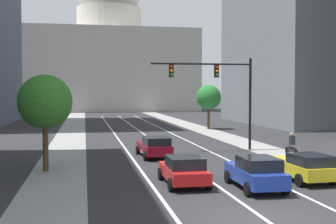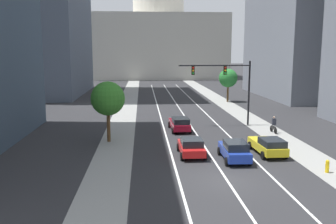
{
  "view_description": "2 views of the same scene",
  "coord_description": "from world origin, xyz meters",
  "px_view_note": "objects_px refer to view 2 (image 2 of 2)",
  "views": [
    {
      "loc": [
        -6.32,
        -15.06,
        4.57
      ],
      "look_at": [
        -1.24,
        11.81,
        3.33
      ],
      "focal_mm": 47.32,
      "sensor_mm": 36.0,
      "label": 1
    },
    {
      "loc": [
        -5.4,
        -22.39,
        8.22
      ],
      "look_at": [
        -2.28,
        22.23,
        0.9
      ],
      "focal_mm": 39.41,
      "sensor_mm": 36.0,
      "label": 2
    }
  ],
  "objects_px": {
    "car_blue": "(234,150)",
    "fire_hydrant": "(327,166)",
    "car_yellow": "(268,145)",
    "car_crimson": "(180,124)",
    "capitol_building": "(159,35)",
    "street_tree_near_right": "(228,78)",
    "street_tree_mid_left": "(108,99)",
    "traffic_signal_mast": "(228,79)",
    "cyclist": "(274,125)",
    "car_red": "(191,147)"
  },
  "relations": [
    {
      "from": "car_blue",
      "to": "fire_hydrant",
      "type": "bearing_deg",
      "value": -118.75
    },
    {
      "from": "car_yellow",
      "to": "car_crimson",
      "type": "bearing_deg",
      "value": 31.3
    },
    {
      "from": "capitol_building",
      "to": "street_tree_near_right",
      "type": "xyz_separation_m",
      "value": [
        8.73,
        -61.14,
        -9.67
      ]
    },
    {
      "from": "street_tree_near_right",
      "to": "street_tree_mid_left",
      "type": "distance_m",
      "value": 31.56
    },
    {
      "from": "traffic_signal_mast",
      "to": "cyclist",
      "type": "distance_m",
      "value": 7.23
    },
    {
      "from": "car_red",
      "to": "street_tree_mid_left",
      "type": "xyz_separation_m",
      "value": [
        -6.99,
        5.19,
        3.25
      ]
    },
    {
      "from": "traffic_signal_mast",
      "to": "cyclist",
      "type": "relative_size",
      "value": 4.67
    },
    {
      "from": "car_red",
      "to": "street_tree_mid_left",
      "type": "relative_size",
      "value": 0.73
    },
    {
      "from": "traffic_signal_mast",
      "to": "fire_hydrant",
      "type": "bearing_deg",
      "value": -79.48
    },
    {
      "from": "car_crimson",
      "to": "car_yellow",
      "type": "distance_m",
      "value": 11.33
    },
    {
      "from": "car_blue",
      "to": "car_crimson",
      "type": "relative_size",
      "value": 0.92
    },
    {
      "from": "car_blue",
      "to": "street_tree_mid_left",
      "type": "height_order",
      "value": "street_tree_mid_left"
    },
    {
      "from": "street_tree_near_right",
      "to": "street_tree_mid_left",
      "type": "height_order",
      "value": "street_tree_mid_left"
    },
    {
      "from": "capitol_building",
      "to": "street_tree_near_right",
      "type": "height_order",
      "value": "capitol_building"
    },
    {
      "from": "car_yellow",
      "to": "street_tree_mid_left",
      "type": "distance_m",
      "value": 14.62
    },
    {
      "from": "car_blue",
      "to": "cyclist",
      "type": "bearing_deg",
      "value": -33.46
    },
    {
      "from": "capitol_building",
      "to": "fire_hydrant",
      "type": "distance_m",
      "value": 98.69
    },
    {
      "from": "fire_hydrant",
      "to": "car_red",
      "type": "bearing_deg",
      "value": 151.32
    },
    {
      "from": "capitol_building",
      "to": "traffic_signal_mast",
      "type": "xyz_separation_m",
      "value": [
        4.1,
        -80.7,
        -8.4
      ]
    },
    {
      "from": "capitol_building",
      "to": "traffic_signal_mast",
      "type": "height_order",
      "value": "capitol_building"
    },
    {
      "from": "street_tree_near_right",
      "to": "street_tree_mid_left",
      "type": "bearing_deg",
      "value": -123.19
    },
    {
      "from": "capitol_building",
      "to": "car_crimson",
      "type": "relative_size",
      "value": 8.75
    },
    {
      "from": "street_tree_near_right",
      "to": "fire_hydrant",
      "type": "bearing_deg",
      "value": -92.37
    },
    {
      "from": "car_crimson",
      "to": "cyclist",
      "type": "xyz_separation_m",
      "value": [
        9.52,
        -1.59,
        0.07
      ]
    },
    {
      "from": "car_yellow",
      "to": "fire_hydrant",
      "type": "height_order",
      "value": "car_yellow"
    },
    {
      "from": "car_yellow",
      "to": "traffic_signal_mast",
      "type": "relative_size",
      "value": 0.58
    },
    {
      "from": "street_tree_near_right",
      "to": "capitol_building",
      "type": "bearing_deg",
      "value": 98.13
    },
    {
      "from": "car_crimson",
      "to": "street_tree_mid_left",
      "type": "distance_m",
      "value": 8.75
    },
    {
      "from": "car_crimson",
      "to": "car_red",
      "type": "bearing_deg",
      "value": 177.21
    },
    {
      "from": "car_red",
      "to": "car_crimson",
      "type": "height_order",
      "value": "car_crimson"
    },
    {
      "from": "car_crimson",
      "to": "fire_hydrant",
      "type": "distance_m",
      "value": 16.65
    },
    {
      "from": "fire_hydrant",
      "to": "street_tree_mid_left",
      "type": "xyz_separation_m",
      "value": [
        -15.77,
        9.99,
        3.54
      ]
    },
    {
      "from": "car_crimson",
      "to": "traffic_signal_mast",
      "type": "bearing_deg",
      "value": -67.22
    },
    {
      "from": "car_crimson",
      "to": "fire_hydrant",
      "type": "bearing_deg",
      "value": -150.94
    },
    {
      "from": "capitol_building",
      "to": "street_tree_mid_left",
      "type": "xyz_separation_m",
      "value": [
        -8.55,
        -87.55,
        -9.59
      ]
    },
    {
      "from": "fire_hydrant",
      "to": "street_tree_near_right",
      "type": "relative_size",
      "value": 0.17
    },
    {
      "from": "car_blue",
      "to": "car_red",
      "type": "bearing_deg",
      "value": 64.79
    },
    {
      "from": "fire_hydrant",
      "to": "street_tree_mid_left",
      "type": "relative_size",
      "value": 0.16
    },
    {
      "from": "car_blue",
      "to": "cyclist",
      "type": "height_order",
      "value": "cyclist"
    },
    {
      "from": "cyclist",
      "to": "fire_hydrant",
      "type": "bearing_deg",
      "value": 173.37
    },
    {
      "from": "car_red",
      "to": "traffic_signal_mast",
      "type": "bearing_deg",
      "value": -25.32
    },
    {
      "from": "car_yellow",
      "to": "car_blue",
      "type": "bearing_deg",
      "value": 112.54
    },
    {
      "from": "car_red",
      "to": "car_yellow",
      "type": "xyz_separation_m",
      "value": [
        6.24,
        -0.11,
        0.01
      ]
    },
    {
      "from": "capitol_building",
      "to": "car_yellow",
      "type": "relative_size",
      "value": 8.84
    },
    {
      "from": "traffic_signal_mast",
      "to": "capitol_building",
      "type": "bearing_deg",
      "value": 92.91
    },
    {
      "from": "car_blue",
      "to": "traffic_signal_mast",
      "type": "distance_m",
      "value": 14.5
    },
    {
      "from": "capitol_building",
      "to": "car_blue",
      "type": "height_order",
      "value": "capitol_building"
    },
    {
      "from": "street_tree_mid_left",
      "to": "capitol_building",
      "type": "bearing_deg",
      "value": 84.43
    },
    {
      "from": "traffic_signal_mast",
      "to": "street_tree_near_right",
      "type": "relative_size",
      "value": 1.47
    },
    {
      "from": "car_red",
      "to": "fire_hydrant",
      "type": "bearing_deg",
      "value": -118.85
    }
  ]
}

